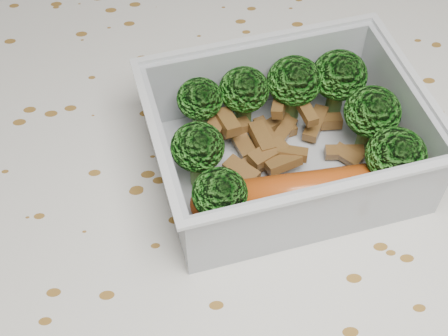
{
  "coord_description": "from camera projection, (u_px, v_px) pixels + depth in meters",
  "views": [
    {
      "loc": [
        -0.02,
        -0.26,
        1.1
      ],
      "look_at": [
        0.0,
        -0.01,
        0.78
      ],
      "focal_mm": 50.0,
      "sensor_mm": 36.0,
      "label": 1
    }
  ],
  "objects": [
    {
      "name": "lunch_container",
      "position": [
        285.0,
        147.0,
        0.42
      ],
      "size": [
        0.2,
        0.17,
        0.06
      ],
      "color": "silver",
      "rests_on": "tablecloth"
    },
    {
      "name": "sausage",
      "position": [
        310.0,
        191.0,
        0.4
      ],
      "size": [
        0.16,
        0.04,
        0.03
      ],
      "color": "#AC4312",
      "rests_on": "lunch_container"
    },
    {
      "name": "broccoli_florets",
      "position": [
        296.0,
        117.0,
        0.42
      ],
      "size": [
        0.16,
        0.13,
        0.05
      ],
      "color": "#608C3F",
      "rests_on": "lunch_container"
    },
    {
      "name": "tablecloth",
      "position": [
        218.0,
        212.0,
        0.46
      ],
      "size": [
        1.46,
        0.96,
        0.19
      ],
      "color": "silver",
      "rests_on": "dining_table"
    },
    {
      "name": "meat_pile",
      "position": [
        273.0,
        139.0,
        0.44
      ],
      "size": [
        0.11,
        0.08,
        0.03
      ],
      "color": "brown",
      "rests_on": "lunch_container"
    },
    {
      "name": "dining_table",
      "position": [
        218.0,
        247.0,
        0.5
      ],
      "size": [
        1.4,
        0.9,
        0.75
      ],
      "color": "brown",
      "rests_on": "ground"
    }
  ]
}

